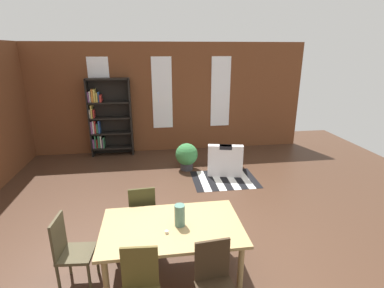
% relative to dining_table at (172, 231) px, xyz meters
% --- Properties ---
extents(ground_plane, '(11.90, 11.90, 0.00)m').
position_rel_dining_table_xyz_m(ground_plane, '(0.14, 0.47, -0.66)').
color(ground_plane, '#432B1E').
extents(back_wall_brick, '(8.12, 0.12, 3.02)m').
position_rel_dining_table_xyz_m(back_wall_brick, '(0.14, 5.11, 0.85)').
color(back_wall_brick, brown).
rests_on(back_wall_brick, ground).
extents(window_pane_0, '(0.55, 0.02, 1.97)m').
position_rel_dining_table_xyz_m(window_pane_0, '(-1.52, 5.04, 1.01)').
color(window_pane_0, white).
extents(window_pane_1, '(0.55, 0.02, 1.97)m').
position_rel_dining_table_xyz_m(window_pane_1, '(0.14, 5.04, 1.01)').
color(window_pane_1, white).
extents(window_pane_2, '(0.55, 0.02, 1.97)m').
position_rel_dining_table_xyz_m(window_pane_2, '(1.80, 5.04, 1.01)').
color(window_pane_2, white).
extents(dining_table, '(1.75, 1.07, 0.73)m').
position_rel_dining_table_xyz_m(dining_table, '(0.00, 0.00, 0.00)').
color(dining_table, '#9A7E4E').
rests_on(dining_table, ground).
extents(vase_on_table, '(0.13, 0.13, 0.28)m').
position_rel_dining_table_xyz_m(vase_on_table, '(0.10, 0.00, 0.22)').
color(vase_on_table, '#4C7266').
rests_on(vase_on_table, dining_table).
extents(tealight_candle_0, '(0.04, 0.04, 0.03)m').
position_rel_dining_table_xyz_m(tealight_candle_0, '(-0.07, -0.15, 0.09)').
color(tealight_candle_0, silver).
rests_on(tealight_candle_0, dining_table).
extents(dining_chair_head_left, '(0.43, 0.43, 0.95)m').
position_rel_dining_table_xyz_m(dining_chair_head_left, '(-1.25, 0.01, -0.14)').
color(dining_chair_head_left, '#453D28').
rests_on(dining_chair_head_left, ground).
extents(dining_chair_near_right, '(0.43, 0.43, 0.95)m').
position_rel_dining_table_xyz_m(dining_chair_near_right, '(0.39, -0.76, -0.14)').
color(dining_chair_near_right, '#322415').
rests_on(dining_chair_near_right, ground).
extents(dining_chair_far_left, '(0.43, 0.43, 0.95)m').
position_rel_dining_table_xyz_m(dining_chair_far_left, '(-0.39, 0.76, -0.14)').
color(dining_chair_far_left, '#323017').
rests_on(dining_chair_far_left, ground).
extents(bookshelf_tall, '(1.13, 0.32, 2.11)m').
position_rel_dining_table_xyz_m(bookshelf_tall, '(-1.39, 4.86, 0.40)').
color(bookshelf_tall, black).
rests_on(bookshelf_tall, ground).
extents(armchair_white, '(0.95, 0.95, 0.75)m').
position_rel_dining_table_xyz_m(armchair_white, '(1.51, 3.24, -0.38)').
color(armchair_white, silver).
rests_on(armchair_white, ground).
extents(potted_plant_by_shelf, '(0.54, 0.54, 0.66)m').
position_rel_dining_table_xyz_m(potted_plant_by_shelf, '(0.62, 3.49, -0.30)').
color(potted_plant_by_shelf, '#333338').
rests_on(potted_plant_by_shelf, ground).
extents(striped_rug, '(1.44, 1.10, 0.01)m').
position_rel_dining_table_xyz_m(striped_rug, '(1.40, 2.77, -0.65)').
color(striped_rug, black).
rests_on(striped_rug, ground).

